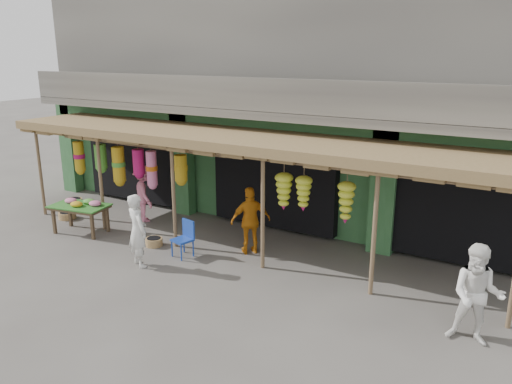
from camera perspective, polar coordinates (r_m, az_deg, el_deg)
The scene contains 12 objects.
ground at distance 12.03m, azimuth -2.94°, elevation -7.25°, with size 80.00×80.00×0.00m, color #514C47.
building at distance 15.41m, azimuth 7.05°, elevation 10.72°, with size 16.40×6.80×7.00m.
awning at distance 12.00m, azimuth -1.54°, elevation 5.55°, with size 14.00×2.70×2.79m.
flower_table at distance 14.05m, azimuth -19.40°, elevation -1.58°, with size 1.63×1.12×0.90m.
blue_chair at distance 11.95m, azimuth -8.13°, elevation -5.04°, with size 0.50×0.51×0.88m.
basket_left at distance 16.78m, azimuth -20.07°, elevation -1.08°, with size 0.51×0.51×0.21m, color olive.
basket_mid at distance 15.54m, azimuth -20.76°, elevation -2.52°, with size 0.50×0.50×0.19m, color olive.
basket_right at distance 12.82m, azimuth -11.59°, elevation -5.61°, with size 0.43×0.43×0.20m, color #A1814B.
person_front at distance 11.49m, azimuth -13.41°, elevation -4.29°, with size 0.61×0.40×1.69m, color silver.
person_right at distance 9.07m, azimuth 23.95°, elevation -10.72°, with size 0.85×0.66×1.74m, color white.
person_vendor at distance 11.88m, azimuth -0.62°, elevation -3.28°, with size 0.96×0.40×1.64m, color #C77212.
person_shopper at distance 14.50m, azimuth -12.64°, elevation -0.17°, with size 1.05×0.60×1.62m, color pink.
Camera 1 is at (6.14, -9.21, 4.72)m, focal length 35.00 mm.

